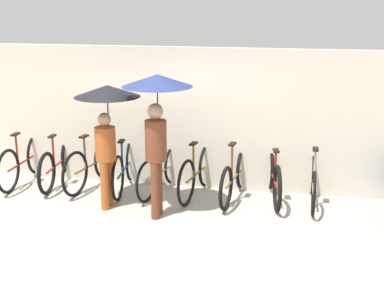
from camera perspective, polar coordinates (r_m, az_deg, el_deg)
name	(u,v)px	position (r m, az deg, el deg)	size (l,w,h in m)	color
ground_plane	(129,234)	(7.67, -6.72, -9.51)	(30.00, 30.00, 0.00)	#9E998E
back_wall	(166,117)	(9.26, -2.78, 2.86)	(14.34, 0.12, 2.43)	beige
parked_bicycle_0	(23,161)	(10.01, -17.55, -1.73)	(0.44, 1.85, 1.07)	black
parked_bicycle_1	(58,163)	(9.80, -14.07, -1.96)	(0.44, 1.83, 1.00)	black
parked_bicycle_2	(91,164)	(9.51, -10.71, -2.14)	(0.46, 1.78, 1.04)	black
parked_bicycle_3	(125,167)	(9.26, -7.17, -2.50)	(0.44, 1.78, 1.03)	black
parked_bicycle_4	(161,171)	(9.10, -3.35, -2.90)	(0.51, 1.69, 0.98)	black
parked_bicycle_5	(197,172)	(8.94, 0.55, -3.05)	(0.45, 1.74, 0.99)	black
parked_bicycle_6	(235,177)	(8.84, 4.56, -3.49)	(0.44, 1.77, 1.02)	black
parked_bicycle_7	(273,177)	(8.84, 8.69, -3.48)	(0.48, 1.77, 1.06)	black
parked_bicycle_8	(313,181)	(8.78, 12.80, -3.92)	(0.44, 1.66, 1.07)	black
pedestrian_leading	(107,111)	(8.29, -9.09, 3.46)	(1.02, 1.02, 1.93)	#9E4C1E
pedestrian_center	(157,105)	(7.81, -3.78, 4.13)	(1.04, 1.04, 2.15)	brown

